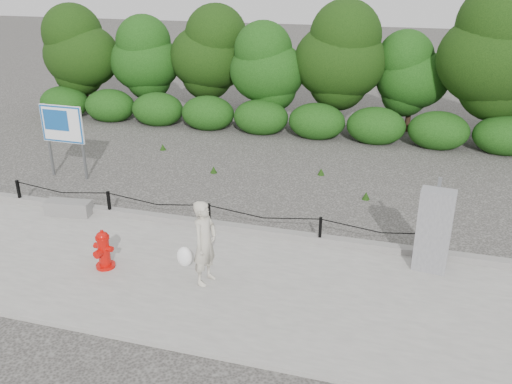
{
  "coord_description": "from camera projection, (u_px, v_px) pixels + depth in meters",
  "views": [
    {
      "loc": [
        4.05,
        -10.15,
        5.55
      ],
      "look_at": [
        1.03,
        0.2,
        1.0
      ],
      "focal_mm": 38.0,
      "sensor_mm": 36.0,
      "label": 1
    }
  ],
  "objects": [
    {
      "name": "utility_cabinet",
      "position": [
        434.0,
        231.0,
        10.22
      ],
      "size": [
        0.66,
        0.48,
        1.82
      ],
      "rotation": [
        0.0,
        0.0,
        -0.12
      ],
      "color": "gray",
      "rests_on": "sidewalk"
    },
    {
      "name": "advertising_sign",
      "position": [
        62.0,
        127.0,
        14.7
      ],
      "size": [
        1.29,
        0.13,
        2.07
      ],
      "rotation": [
        0.0,
        0.0,
        -0.02
      ],
      "color": "slate",
      "rests_on": "ground"
    },
    {
      "name": "sidewalk",
      "position": [
        172.0,
        275.0,
        10.4
      ],
      "size": [
        14.0,
        4.0,
        0.08
      ],
      "primitive_type": "cube",
      "color": "gray",
      "rests_on": "ground"
    },
    {
      "name": "ground",
      "position": [
        210.0,
        231.0,
        12.18
      ],
      "size": [
        90.0,
        90.0,
        0.0
      ],
      "primitive_type": "plane",
      "color": "#2D2B28",
      "rests_on": "ground"
    },
    {
      "name": "curb",
      "position": [
        210.0,
        224.0,
        12.17
      ],
      "size": [
        14.0,
        0.22,
        0.14
      ],
      "primitive_type": "cube",
      "color": "slate",
      "rests_on": "sidewalk"
    },
    {
      "name": "chain_barrier",
      "position": [
        209.0,
        213.0,
        12.0
      ],
      "size": [
        10.06,
        0.06,
        0.6
      ],
      "color": "black",
      "rests_on": "sidewalk"
    },
    {
      "name": "treeline",
      "position": [
        317.0,
        58.0,
        18.89
      ],
      "size": [
        20.2,
        3.74,
        5.05
      ],
      "color": "black",
      "rests_on": "ground"
    },
    {
      "name": "pedestrian",
      "position": [
        204.0,
        244.0,
        9.8
      ],
      "size": [
        0.75,
        0.66,
        1.62
      ],
      "rotation": [
        0.0,
        0.0,
        1.37
      ],
      "color": "#BBB4A0",
      "rests_on": "sidewalk"
    },
    {
      "name": "fire_hydrant",
      "position": [
        104.0,
        250.0,
        10.44
      ],
      "size": [
        0.43,
        0.45,
        0.8
      ],
      "rotation": [
        0.0,
        0.0,
        -0.15
      ],
      "color": "#BB0C07",
      "rests_on": "sidewalk"
    },
    {
      "name": "concrete_block",
      "position": [
        69.0,
        208.0,
        12.75
      ],
      "size": [
        1.11,
        0.5,
        0.34
      ],
      "primitive_type": "cube",
      "rotation": [
        0.0,
        0.0,
        0.12
      ],
      "color": "slate",
      "rests_on": "sidewalk"
    }
  ]
}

